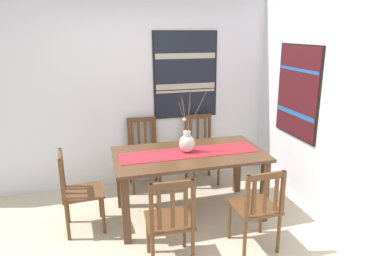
% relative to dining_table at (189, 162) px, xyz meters
% --- Properties ---
extents(ground_plane, '(6.40, 6.40, 0.03)m').
position_rel_dining_table_xyz_m(ground_plane, '(-0.37, -0.71, -0.67)').
color(ground_plane, beige).
extents(wall_back, '(6.40, 0.12, 2.70)m').
position_rel_dining_table_xyz_m(wall_back, '(-0.37, 1.15, 0.70)').
color(wall_back, silver).
rests_on(wall_back, ground_plane).
extents(wall_side, '(0.12, 6.40, 2.70)m').
position_rel_dining_table_xyz_m(wall_side, '(1.49, -0.71, 0.70)').
color(wall_side, silver).
rests_on(wall_side, ground_plane).
extents(dining_table, '(1.70, 0.93, 0.77)m').
position_rel_dining_table_xyz_m(dining_table, '(0.00, 0.00, 0.00)').
color(dining_table, '#51331E').
rests_on(dining_table, ground_plane).
extents(table_runner, '(1.57, 0.36, 0.01)m').
position_rel_dining_table_xyz_m(table_runner, '(0.00, 0.00, 0.12)').
color(table_runner, '#B7232D').
rests_on(table_runner, dining_table).
extents(centerpiece_vase, '(0.30, 0.21, 0.74)m').
position_rel_dining_table_xyz_m(centerpiece_vase, '(-0.02, 0.02, 0.24)').
color(centerpiece_vase, silver).
rests_on(centerpiece_vase, dining_table).
extents(chair_0, '(0.44, 0.44, 0.96)m').
position_rel_dining_table_xyz_m(chair_0, '(0.41, 0.85, -0.17)').
color(chair_0, brown).
rests_on(chair_0, ground_plane).
extents(chair_1, '(0.43, 0.43, 0.87)m').
position_rel_dining_table_xyz_m(chair_1, '(0.45, -0.84, -0.20)').
color(chair_1, brown).
rests_on(chair_1, ground_plane).
extents(chair_2, '(0.43, 0.43, 0.96)m').
position_rel_dining_table_xyz_m(chair_2, '(-0.40, 0.90, -0.16)').
color(chair_2, brown).
rests_on(chair_2, ground_plane).
extents(chair_3, '(0.45, 0.45, 0.89)m').
position_rel_dining_table_xyz_m(chair_3, '(-1.24, 0.01, -0.19)').
color(chair_3, brown).
rests_on(chair_3, ground_plane).
extents(chair_4, '(0.44, 0.44, 0.91)m').
position_rel_dining_table_xyz_m(chair_4, '(-0.42, -0.86, -0.19)').
color(chair_4, brown).
rests_on(chair_4, ground_plane).
extents(painting_on_back_wall, '(0.91, 0.05, 1.20)m').
position_rel_dining_table_xyz_m(painting_on_back_wall, '(0.25, 1.08, 0.86)').
color(painting_on_back_wall, black).
extents(painting_on_side_wall, '(0.05, 0.88, 1.14)m').
position_rel_dining_table_xyz_m(painting_on_side_wall, '(1.43, 0.12, 0.73)').
color(painting_on_side_wall, black).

